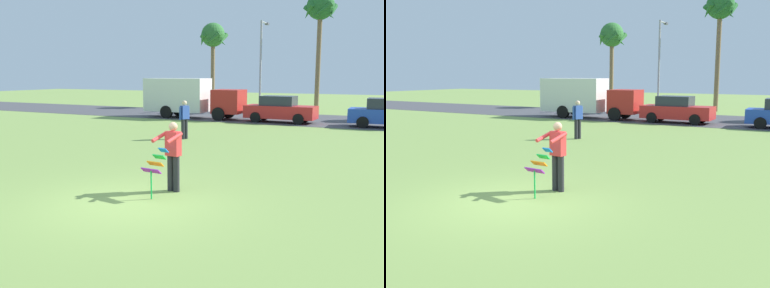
% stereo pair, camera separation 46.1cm
% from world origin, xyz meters
% --- Properties ---
extents(ground_plane, '(120.00, 120.00, 0.00)m').
position_xyz_m(ground_plane, '(0.00, 0.00, 0.00)').
color(ground_plane, olive).
extents(road_strip, '(120.00, 8.00, 0.01)m').
position_xyz_m(road_strip, '(0.00, 20.72, 0.01)').
color(road_strip, '#424247').
rests_on(road_strip, ground).
extents(person_kite_flyer, '(0.60, 0.70, 1.73)m').
position_xyz_m(person_kite_flyer, '(0.38, 1.38, 0.95)').
color(person_kite_flyer, '#26262B').
rests_on(person_kite_flyer, ground).
extents(kite_held, '(0.52, 0.66, 1.15)m').
position_xyz_m(kite_held, '(0.30, 0.70, 0.77)').
color(kite_held, blue).
rests_on(kite_held, ground).
extents(parked_truck_red_cab, '(6.77, 2.29, 2.62)m').
position_xyz_m(parked_truck_red_cab, '(-8.15, 18.32, 1.41)').
color(parked_truck_red_cab, '#B2231E').
rests_on(parked_truck_red_cab, ground).
extents(parked_car_red, '(4.21, 1.85, 1.60)m').
position_xyz_m(parked_car_red, '(-1.88, 18.32, 0.77)').
color(parked_car_red, red).
rests_on(parked_car_red, ground).
extents(palm_tree_left_near, '(2.58, 2.71, 7.40)m').
position_xyz_m(palm_tree_left_near, '(-11.15, 28.66, 6.07)').
color(palm_tree_left_near, brown).
rests_on(palm_tree_left_near, ground).
extents(palm_tree_right_near, '(2.58, 2.71, 9.13)m').
position_xyz_m(palm_tree_right_near, '(-1.72, 27.88, 7.67)').
color(palm_tree_right_near, brown).
rests_on(palm_tree_right_near, ground).
extents(streetlight_pole, '(0.24, 1.65, 7.00)m').
position_xyz_m(streetlight_pole, '(-5.69, 25.88, 4.00)').
color(streetlight_pole, '#9E9EA3').
rests_on(streetlight_pole, ground).
extents(person_walker_near, '(0.34, 0.54, 1.73)m').
position_xyz_m(person_walker_near, '(-3.69, 9.50, 0.93)').
color(person_walker_near, '#26262B').
rests_on(person_walker_near, ground).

